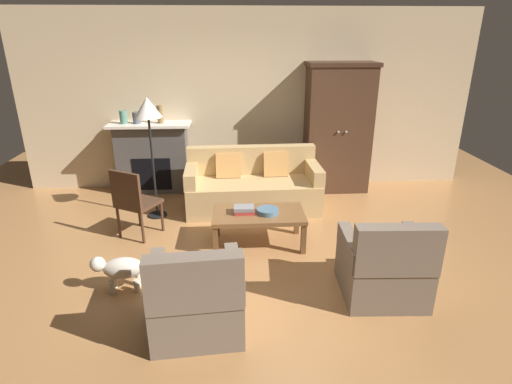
% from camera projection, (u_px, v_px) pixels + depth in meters
% --- Properties ---
extents(ground_plane, '(9.60, 9.60, 0.00)m').
position_uv_depth(ground_plane, '(259.00, 259.00, 4.74)').
color(ground_plane, '#B27A47').
extents(back_wall, '(7.20, 0.10, 2.80)m').
position_uv_depth(back_wall, '(248.00, 101.00, 6.60)').
color(back_wall, beige).
rests_on(back_wall, ground).
extents(fireplace, '(1.26, 0.48, 1.12)m').
position_uv_depth(fireplace, '(153.00, 157.00, 6.58)').
color(fireplace, '#4C4947').
rests_on(fireplace, ground).
extents(armoire, '(1.06, 0.57, 2.02)m').
position_uv_depth(armoire, '(338.00, 128.00, 6.51)').
color(armoire, '#472D1E').
rests_on(armoire, ground).
extents(couch, '(1.94, 0.90, 0.86)m').
position_uv_depth(couch, '(253.00, 187.00, 6.04)').
color(couch, tan).
rests_on(couch, ground).
extents(coffee_table, '(1.10, 0.60, 0.42)m').
position_uv_depth(coffee_table, '(258.00, 217.00, 4.95)').
color(coffee_table, brown).
rests_on(coffee_table, ground).
extents(fruit_bowl, '(0.26, 0.26, 0.06)m').
position_uv_depth(fruit_bowl, '(268.00, 211.00, 4.90)').
color(fruit_bowl, slate).
rests_on(fruit_bowl, coffee_table).
extents(book_stack, '(0.25, 0.18, 0.09)m').
position_uv_depth(book_stack, '(244.00, 210.00, 4.90)').
color(book_stack, '#B73833').
rests_on(book_stack, coffee_table).
extents(mantel_vase_jade, '(0.11, 0.11, 0.20)m').
position_uv_depth(mantel_vase_jade, '(123.00, 117.00, 6.31)').
color(mantel_vase_jade, slate).
rests_on(mantel_vase_jade, fireplace).
extents(mantel_vase_slate, '(0.13, 0.13, 0.18)m').
position_uv_depth(mantel_vase_slate, '(137.00, 118.00, 6.33)').
color(mantel_vase_slate, '#565B66').
rests_on(mantel_vase_slate, fireplace).
extents(mantel_vase_bronze, '(0.09, 0.09, 0.27)m').
position_uv_depth(mantel_vase_bronze, '(160.00, 114.00, 6.33)').
color(mantel_vase_bronze, olive).
rests_on(mantel_vase_bronze, fireplace).
extents(armchair_near_left, '(0.83, 0.83, 0.88)m').
position_uv_depth(armchair_near_left, '(197.00, 299.00, 3.51)').
color(armchair_near_left, '#756656').
rests_on(armchair_near_left, ground).
extents(armchair_near_right, '(0.81, 0.80, 0.88)m').
position_uv_depth(armchair_near_right, '(384.00, 268.00, 3.97)').
color(armchair_near_right, '#756656').
rests_on(armchair_near_right, ground).
extents(side_chair_wooden, '(0.60, 0.60, 0.90)m').
position_uv_depth(side_chair_wooden, '(133.00, 199.00, 5.07)').
color(side_chair_wooden, '#472D1E').
rests_on(side_chair_wooden, ground).
extents(floor_lamp, '(0.36, 0.36, 1.66)m').
position_uv_depth(floor_lamp, '(148.00, 115.00, 5.34)').
color(floor_lamp, black).
rests_on(floor_lamp, ground).
extents(dog, '(0.57, 0.22, 0.39)m').
position_uv_depth(dog, '(120.00, 269.00, 4.09)').
color(dog, beige).
rests_on(dog, ground).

